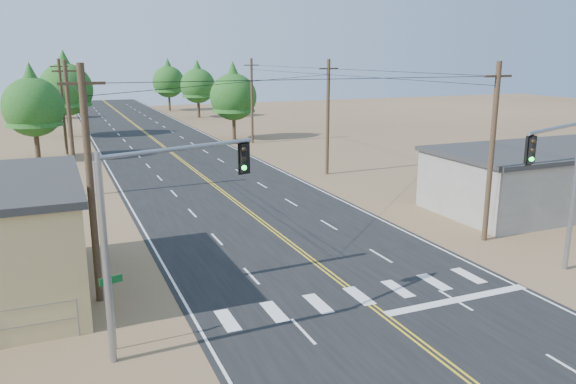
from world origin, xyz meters
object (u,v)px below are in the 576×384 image
building_right (543,180)px  signal_mast_left (152,214)px  signal_mast_right (563,175)px  street_sign (113,301)px

building_right → signal_mast_left: (-27.84, -8.86, 2.95)m
signal_mast_left → signal_mast_right: bearing=-20.5°
signal_mast_right → street_sign: 20.07m
building_right → street_sign: building_right is taller
signal_mast_right → street_sign: (-19.79, 1.11, -3.14)m
building_right → street_sign: size_ratio=5.37×
signal_mast_left → signal_mast_right: size_ratio=0.98×
building_right → signal_mast_left: bearing=-162.3°
signal_mast_right → signal_mast_left: bearing=156.9°
building_right → street_sign: (-29.33, -8.59, -0.13)m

